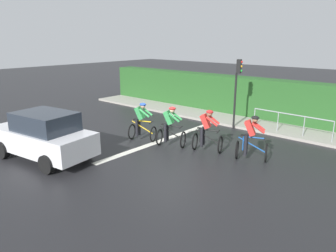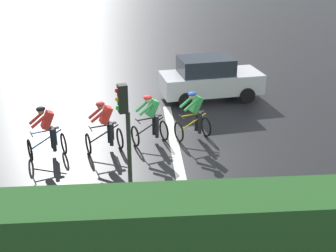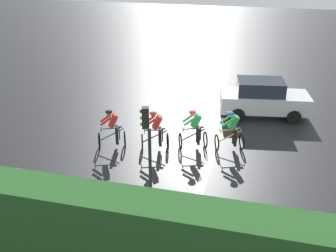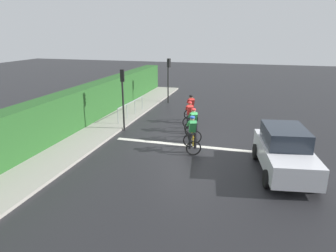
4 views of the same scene
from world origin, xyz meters
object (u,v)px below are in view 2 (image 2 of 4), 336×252
at_px(pedestrian_railing_kerbside, 16,205).
at_px(cyclist_lead, 47,133).
at_px(cyclist_mid, 151,120).
at_px(traffic_light_near_crossing, 126,132).
at_px(cyclist_second, 105,128).
at_px(car_white, 210,78).
at_px(cyclist_fourth, 194,116).

bearing_deg(pedestrian_railing_kerbside, cyclist_lead, 0.21).
relative_size(cyclist_mid, pedestrian_railing_kerbside, 0.46).
distance_m(traffic_light_near_crossing, pedestrian_railing_kerbside, 2.91).
bearing_deg(cyclist_mid, traffic_light_near_crossing, 170.30).
bearing_deg(cyclist_second, car_white, -41.59).
relative_size(cyclist_lead, cyclist_fourth, 1.00).
distance_m(cyclist_fourth, pedestrian_railing_kerbside, 6.68).
relative_size(car_white, pedestrian_railing_kerbside, 1.19).
bearing_deg(pedestrian_railing_kerbside, cyclist_mid, -34.29).
relative_size(cyclist_second, pedestrian_railing_kerbside, 0.46).
xyz_separation_m(cyclist_second, pedestrian_railing_kerbside, (-4.14, 1.71, -0.01)).
bearing_deg(cyclist_second, pedestrian_railing_kerbside, 157.58).
bearing_deg(cyclist_fourth, cyclist_mid, 98.89).
bearing_deg(car_white, pedestrian_railing_kerbside, 146.54).
xyz_separation_m(cyclist_lead, cyclist_fourth, (0.98, -4.61, 0.00)).
bearing_deg(cyclist_second, cyclist_mid, -71.35).
xyz_separation_m(cyclist_mid, car_white, (4.05, -2.58, 0.08)).
distance_m(cyclist_fourth, traffic_light_near_crossing, 4.97).
bearing_deg(traffic_light_near_crossing, pedestrian_railing_kerbside, 103.57).
bearing_deg(cyclist_mid, cyclist_second, 108.65).
xyz_separation_m(traffic_light_near_crossing, pedestrian_railing_kerbside, (-0.60, 2.47, -1.43)).
distance_m(cyclist_mid, cyclist_fourth, 1.45).
relative_size(cyclist_second, traffic_light_near_crossing, 0.50).
bearing_deg(traffic_light_near_crossing, cyclist_fourth, -26.53).
distance_m(cyclist_second, traffic_light_near_crossing, 3.90).
bearing_deg(pedestrian_railing_kerbside, cyclist_fourth, -43.42).
height_order(cyclist_second, pedestrian_railing_kerbside, cyclist_second).
xyz_separation_m(cyclist_fourth, traffic_light_near_crossing, (-4.26, 2.13, 1.43)).
xyz_separation_m(cyclist_lead, cyclist_mid, (0.76, -3.17, 0.00)).
height_order(cyclist_second, cyclist_mid, same).
distance_m(car_white, traffic_light_near_crossing, 8.82).
height_order(car_white, traffic_light_near_crossing, traffic_light_near_crossing).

